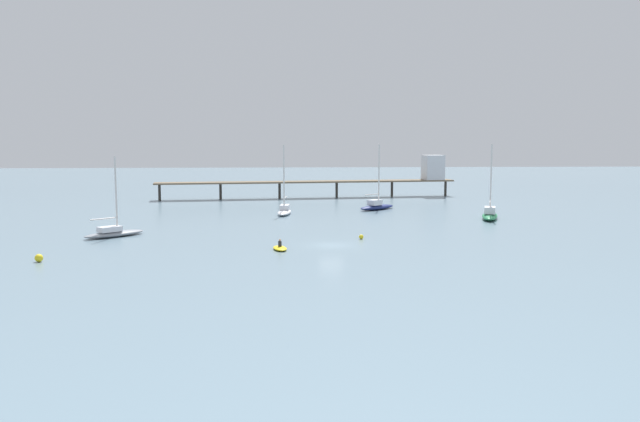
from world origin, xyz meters
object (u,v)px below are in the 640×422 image
at_px(mooring_buoy_near, 39,258).
at_px(mooring_buoy_mid, 361,237).
at_px(sailboat_gray, 114,232).
at_px(sailboat_green, 490,214).
at_px(sailboat_white, 284,210).
at_px(sailboat_navy, 377,206).
at_px(pier, 370,175).
at_px(dinghy_yellow, 280,248).

bearing_deg(mooring_buoy_near, mooring_buoy_mid, 20.32).
bearing_deg(sailboat_gray, mooring_buoy_mid, -7.04).
distance_m(sailboat_gray, mooring_buoy_near, 15.43).
relative_size(sailboat_green, sailboat_gray, 1.14).
xyz_separation_m(sailboat_green, sailboat_white, (-29.23, 7.72, -0.06)).
distance_m(sailboat_navy, sailboat_gray, 44.10).
bearing_deg(sailboat_gray, mooring_buoy_near, -100.58).
bearing_deg(sailboat_green, pier, 108.09).
relative_size(sailboat_white, mooring_buoy_mid, 20.02).
height_order(sailboat_white, dinghy_yellow, sailboat_white).
distance_m(pier, mooring_buoy_mid, 54.45).
height_order(sailboat_gray, mooring_buoy_mid, sailboat_gray).
distance_m(sailboat_green, mooring_buoy_near, 59.42).
xyz_separation_m(sailboat_green, sailboat_gray, (-49.25, -13.42, -0.17)).
distance_m(sailboat_navy, mooring_buoy_mid, 31.01).
height_order(mooring_buoy_mid, mooring_buoy_near, mooring_buoy_near).
distance_m(sailboat_navy, mooring_buoy_near, 56.52).
relative_size(sailboat_green, dinghy_yellow, 3.41).
distance_m(sailboat_gray, dinghy_yellow, 21.83).
distance_m(dinghy_yellow, mooring_buoy_mid, 11.31).
height_order(pier, sailboat_navy, sailboat_navy).
height_order(sailboat_green, sailboat_white, sailboat_green).
bearing_deg(sailboat_gray, sailboat_white, 46.56).
bearing_deg(sailboat_navy, sailboat_white, -159.33).
height_order(dinghy_yellow, mooring_buoy_mid, dinghy_yellow).
height_order(sailboat_white, mooring_buoy_near, sailboat_white).
xyz_separation_m(sailboat_green, mooring_buoy_mid, (-20.66, -16.96, -0.49)).
relative_size(sailboat_green, sailboat_white, 1.01).
xyz_separation_m(sailboat_gray, mooring_buoy_near, (-2.83, -15.17, -0.21)).
bearing_deg(sailboat_white, mooring_buoy_mid, -70.84).
bearing_deg(dinghy_yellow, sailboat_white, 88.79).
xyz_separation_m(sailboat_green, mooring_buoy_near, (-52.09, -28.59, -0.38)).
relative_size(pier, mooring_buoy_mid, 111.70).
bearing_deg(pier, sailboat_gray, -126.68).
height_order(pier, mooring_buoy_near, pier).
bearing_deg(sailboat_navy, sailboat_gray, -142.58).
xyz_separation_m(pier, mooring_buoy_near, (-40.12, -65.23, -4.04)).
xyz_separation_m(pier, mooring_buoy_mid, (-8.70, -53.59, -4.15)).
xyz_separation_m(sailboat_white, mooring_buoy_mid, (8.57, -24.67, -0.43)).
distance_m(sailboat_gray, mooring_buoy_mid, 28.81).
relative_size(sailboat_gray, mooring_buoy_mid, 17.74).
relative_size(sailboat_green, sailboat_navy, 1.01).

